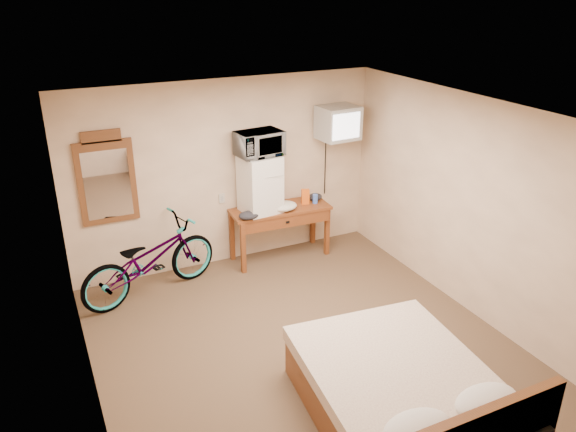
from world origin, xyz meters
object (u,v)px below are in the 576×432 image
object	(u,v)px
mini_fridge	(260,184)
bed	(405,398)
wall_mirror	(107,179)
blue_cup	(315,199)
crt_television	(338,123)
desk	(281,216)
bicycle	(150,260)
microwave	(259,144)

from	to	relation	value
mini_fridge	bed	xyz separation A→B (m)	(-0.10, -3.42, -0.84)
mini_fridge	wall_mirror	world-z (taller)	wall_mirror
wall_mirror	blue_cup	bearing A→B (deg)	-6.40
crt_television	bed	size ratio (longest dim) A/B	0.29
desk	blue_cup	bearing A→B (deg)	-3.24
crt_television	bed	xyz separation A→B (m)	(-1.25, -3.40, -1.54)
bed	crt_television	bearing A→B (deg)	69.78
bicycle	bed	world-z (taller)	bicycle
microwave	bed	size ratio (longest dim) A/B	0.27
desk	blue_cup	size ratio (longest dim) A/B	10.86
mini_fridge	bed	distance (m)	3.52
mini_fridge	bed	size ratio (longest dim) A/B	0.37
bicycle	crt_television	bearing A→B (deg)	-102.16
wall_mirror	bicycle	xyz separation A→B (m)	(0.32, -0.47, -0.94)
mini_fridge	desk	bearing A→B (deg)	-7.53
mini_fridge	bicycle	world-z (taller)	mini_fridge
wall_mirror	bed	xyz separation A→B (m)	(1.79, -3.65, -1.12)
microwave	wall_mirror	xyz separation A→B (m)	(-1.89, 0.24, -0.27)
desk	bed	size ratio (longest dim) A/B	0.66
blue_cup	crt_television	world-z (taller)	crt_television
crt_television	wall_mirror	size ratio (longest dim) A/B	0.53
bed	wall_mirror	bearing A→B (deg)	116.14
desk	bed	bearing A→B (deg)	-96.55
crt_television	bed	bearing A→B (deg)	-110.22
microwave	wall_mirror	world-z (taller)	wall_mirror
desk	crt_television	world-z (taller)	crt_television
blue_cup	crt_television	xyz separation A→B (m)	(0.35, 0.05, 1.02)
blue_cup	bed	bearing A→B (deg)	-105.02
microwave	bed	distance (m)	3.69
microwave	crt_television	xyz separation A→B (m)	(1.15, -0.02, 0.15)
mini_fridge	blue_cup	bearing A→B (deg)	-4.78
blue_cup	desk	bearing A→B (deg)	176.76
wall_mirror	mini_fridge	bearing A→B (deg)	-7.08
desk	bicycle	size ratio (longest dim) A/B	0.77
crt_television	bed	world-z (taller)	crt_television
desk	wall_mirror	world-z (taller)	wall_mirror
mini_fridge	bicycle	xyz separation A→B (m)	(-1.57, -0.23, -0.66)
desk	bed	xyz separation A→B (m)	(-0.39, -3.38, -0.34)
bicycle	bed	xyz separation A→B (m)	(1.47, -3.18, -0.18)
bed	mini_fridge	bearing A→B (deg)	88.28
blue_cup	microwave	bearing A→B (deg)	175.20
bicycle	desk	bearing A→B (deg)	-100.70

